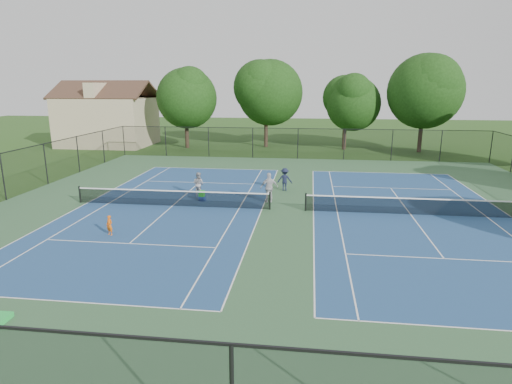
# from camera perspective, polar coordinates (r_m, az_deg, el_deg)

# --- Properties ---
(ground) EXTENTS (140.00, 140.00, 0.00)m
(ground) POSITION_cam_1_polar(r_m,az_deg,el_deg) (25.24, 4.22, -2.43)
(ground) COLOR #234716
(ground) RESTS_ON ground
(court_pad) EXTENTS (36.00, 36.00, 0.01)m
(court_pad) POSITION_cam_1_polar(r_m,az_deg,el_deg) (25.24, 4.22, -2.42)
(court_pad) COLOR #315739
(court_pad) RESTS_ON ground
(tennis_court_left) EXTENTS (12.00, 23.83, 1.07)m
(tennis_court_left) POSITION_cam_1_polar(r_m,az_deg,el_deg) (26.49, -11.07, -1.64)
(tennis_court_left) COLOR navy
(tennis_court_left) RESTS_ON ground
(tennis_court_right) EXTENTS (12.00, 23.83, 1.07)m
(tennis_court_right) POSITION_cam_1_polar(r_m,az_deg,el_deg) (25.85, 19.93, -2.64)
(tennis_court_right) COLOR navy
(tennis_court_right) RESTS_ON ground
(perimeter_fence) EXTENTS (36.08, 36.08, 3.02)m
(perimeter_fence) POSITION_cam_1_polar(r_m,az_deg,el_deg) (24.84, 4.29, 1.11)
(perimeter_fence) COLOR black
(perimeter_fence) RESTS_ON ground
(tree_back_a) EXTENTS (6.80, 6.80, 9.15)m
(tree_back_a) POSITION_cam_1_polar(r_m,az_deg,el_deg) (50.23, -9.41, 12.68)
(tree_back_a) COLOR #2D2116
(tree_back_a) RESTS_ON ground
(tree_back_b) EXTENTS (7.60, 7.60, 10.03)m
(tree_back_b) POSITION_cam_1_polar(r_m,az_deg,el_deg) (50.44, 1.37, 13.49)
(tree_back_b) COLOR #2D2116
(tree_back_b) RESTS_ON ground
(tree_back_c) EXTENTS (6.00, 6.00, 8.40)m
(tree_back_c) POSITION_cam_1_polar(r_m,az_deg,el_deg) (49.34, 11.92, 11.89)
(tree_back_c) COLOR #2D2116
(tree_back_c) RESTS_ON ground
(tree_back_d) EXTENTS (7.80, 7.80, 10.37)m
(tree_back_d) POSITION_cam_1_polar(r_m,az_deg,el_deg) (49.59, 21.58, 12.79)
(tree_back_d) COLOR #2D2116
(tree_back_d) RESTS_ON ground
(clapboard_house) EXTENTS (10.80, 8.10, 7.65)m
(clapboard_house) POSITION_cam_1_polar(r_m,az_deg,el_deg) (54.95, -19.16, 9.13)
(clapboard_house) COLOR tan
(clapboard_house) RESTS_ON ground
(child_player) EXTENTS (0.42, 0.35, 1.00)m
(child_player) POSITION_cam_1_polar(r_m,az_deg,el_deg) (22.14, -18.95, -4.23)
(child_player) COLOR #E65E0F
(child_player) RESTS_ON ground
(instructor) EXTENTS (0.93, 0.83, 1.59)m
(instructor) POSITION_cam_1_polar(r_m,az_deg,el_deg) (28.51, -7.68, 1.06)
(instructor) COLOR #98999B
(instructor) RESTS_ON ground
(bystander_a) EXTENTS (1.19, 0.70, 1.89)m
(bystander_a) POSITION_cam_1_polar(r_m,az_deg,el_deg) (26.63, 1.78, 0.59)
(bystander_a) COLOR silver
(bystander_a) RESTS_ON ground
(bystander_b) EXTENTS (1.07, 0.67, 1.59)m
(bystander_b) POSITION_cam_1_polar(r_m,az_deg,el_deg) (29.70, 3.86, 1.70)
(bystander_b) COLOR #171D34
(bystander_b) RESTS_ON ground
(ball_crate) EXTENTS (0.41, 0.37, 0.29)m
(ball_crate) POSITION_cam_1_polar(r_m,az_deg,el_deg) (27.37, -7.22, -0.87)
(ball_crate) COLOR navy
(ball_crate) RESTS_ON ground
(ball_hopper) EXTENTS (0.37, 0.32, 0.37)m
(ball_hopper) POSITION_cam_1_polar(r_m,az_deg,el_deg) (27.29, -7.24, -0.20)
(ball_hopper) COLOR green
(ball_hopper) RESTS_ON ball_crate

